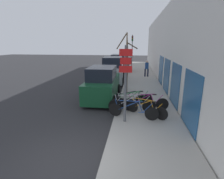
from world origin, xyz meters
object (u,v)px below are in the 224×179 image
Objects in this scene: bicycle_3 at (146,103)px; parked_car_1 at (113,71)px; bicycle_0 at (133,111)px; parked_car_0 at (103,84)px; signpost at (125,81)px; traffic_light at (132,48)px; bicycle_2 at (132,105)px; bicycle_1 at (146,109)px; parked_car_2 at (118,64)px; bicycle_5 at (128,100)px; bicycle_4 at (134,101)px; street_tree at (126,66)px; pedestrian_near at (147,67)px.

parked_car_1 is at bearing 11.47° from bicycle_3.
parked_car_0 reaches higher than bicycle_0.
traffic_light reaches higher than signpost.
bicycle_2 is 0.79m from bicycle_3.
bicycle_1 is 14.39m from parked_car_2.
signpost reaches higher than parked_car_0.
parked_car_2 is at bearing 2.40° from bicycle_2.
signpost is 1.80× the size of bicycle_5.
parked_car_1 is 6.94m from traffic_light.
bicycle_3 is 0.70m from bicycle_4.
parked_car_0 is 11.21m from parked_car_2.
parked_car_0 is at bearing -149.80° from street_tree.
bicycle_4 is at bearing -76.77° from parked_car_1.
parked_car_1 is at bearing 89.54° from parked_car_0.
signpost reaches higher than parked_car_2.
bicycle_0 is 0.53× the size of parked_car_1.
parked_car_2 is at bearing 3.13° from bicycle_3.
bicycle_4 reaches higher than bicycle_0.
bicycle_4 is at bearing 88.41° from pedestrian_near.
parked_car_0 is 1.02× the size of parked_car_2.
bicycle_3 is at bearing -73.18° from parked_car_1.
bicycle_0 is (0.36, 0.40, -1.49)m from signpost.
bicycle_2 is 0.55× the size of parked_car_2.
traffic_light is (-1.05, 13.87, 2.49)m from bicycle_3.
bicycle_3 is at bearing -85.65° from traffic_light.
bicycle_3 is 7.90m from parked_car_1.
bicycle_3 is at bearing -68.66° from street_tree.
bicycle_1 is 0.71m from bicycle_3.
parked_car_1 is (-1.99, 7.77, 0.53)m from bicycle_2.
bicycle_4 is 1.24× the size of pedestrian_near.
bicycle_3 is 10.11m from pedestrian_near.
street_tree is (-0.19, 4.55, 0.09)m from signpost.
signpost is 1.79× the size of bicycle_1.
bicycle_4 is (0.03, 1.40, 0.02)m from bicycle_0.
parked_car_0 reaches higher than bicycle_5.
bicycle_2 reaches higher than bicycle_4.
parked_car_0 is (-1.70, 3.67, -1.03)m from signpost.
bicycle_0 is at bearing 47.65° from signpost.
signpost reaches higher than bicycle_4.
bicycle_2 reaches higher than bicycle_1.
bicycle_1 is 0.42× the size of traffic_light.
bicycle_1 is at bearing -176.99° from bicycle_5.
bicycle_0 is at bearing -81.73° from parked_car_2.
bicycle_4 is 9.84m from pedestrian_near.
signpost is at bearing 158.41° from bicycle_2.
bicycle_1 is 1.01× the size of bicycle_5.
bicycle_3 reaches higher than bicycle_5.
bicycle_4 is (0.09, 0.70, -0.01)m from bicycle_2.
bicycle_0 is 0.97× the size of bicycle_2.
bicycle_4 is at bearing -80.70° from parked_car_2.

